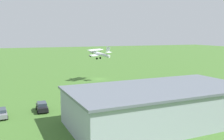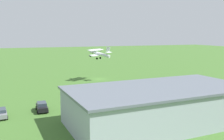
{
  "view_description": "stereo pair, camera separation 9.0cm",
  "coord_description": "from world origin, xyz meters",
  "px_view_note": "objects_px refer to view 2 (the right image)",
  "views": [
    {
      "loc": [
        25.33,
        75.35,
        14.09
      ],
      "look_at": [
        1.86,
        15.63,
        5.04
      ],
      "focal_mm": 41.39,
      "sensor_mm": 36.0,
      "label": 1
    },
    {
      "loc": [
        25.25,
        75.38,
        14.09
      ],
      "look_at": [
        1.86,
        15.63,
        5.04
      ],
      "focal_mm": 41.39,
      "sensor_mm": 36.0,
      "label": 2
    }
  ],
  "objects_px": {
    "truck_delivery_white": "(174,88)",
    "person_watching_takeoff": "(186,97)",
    "hangar": "(159,105)",
    "person_at_fence_line": "(126,94)",
    "car_black": "(42,107)",
    "person_crossing_taxiway": "(66,99)",
    "biplane": "(99,53)",
    "car_grey": "(1,113)"
  },
  "relations": [
    {
      "from": "car_black",
      "to": "person_crossing_taxiway",
      "type": "distance_m",
      "value": 6.51
    },
    {
      "from": "biplane",
      "to": "person_at_fence_line",
      "type": "height_order",
      "value": "biplane"
    },
    {
      "from": "biplane",
      "to": "truck_delivery_white",
      "type": "bearing_deg",
      "value": 112.47
    },
    {
      "from": "biplane",
      "to": "car_black",
      "type": "height_order",
      "value": "biplane"
    },
    {
      "from": "hangar",
      "to": "person_watching_takeoff",
      "type": "height_order",
      "value": "hangar"
    },
    {
      "from": "car_black",
      "to": "person_at_fence_line",
      "type": "xyz_separation_m",
      "value": [
        -18.35,
        -3.17,
        -0.03
      ]
    },
    {
      "from": "truck_delivery_white",
      "to": "person_watching_takeoff",
      "type": "relative_size",
      "value": 4.12
    },
    {
      "from": "car_grey",
      "to": "person_crossing_taxiway",
      "type": "distance_m",
      "value": 13.16
    },
    {
      "from": "hangar",
      "to": "person_at_fence_line",
      "type": "relative_size",
      "value": 17.59
    },
    {
      "from": "person_crossing_taxiway",
      "to": "person_at_fence_line",
      "type": "xyz_separation_m",
      "value": [
        -13.1,
        0.67,
        -0.06
      ]
    },
    {
      "from": "hangar",
      "to": "car_black",
      "type": "xyz_separation_m",
      "value": [
        16.65,
        -13.16,
        -2.06
      ]
    },
    {
      "from": "person_crossing_taxiway",
      "to": "car_black",
      "type": "bearing_deg",
      "value": 36.09
    },
    {
      "from": "car_black",
      "to": "person_at_fence_line",
      "type": "bearing_deg",
      "value": -170.21
    },
    {
      "from": "car_black",
      "to": "car_grey",
      "type": "relative_size",
      "value": 1.01
    },
    {
      "from": "hangar",
      "to": "biplane",
      "type": "relative_size",
      "value": 3.91
    },
    {
      "from": "biplane",
      "to": "hangar",
      "type": "bearing_deg",
      "value": 85.4
    },
    {
      "from": "biplane",
      "to": "person_crossing_taxiway",
      "type": "relative_size",
      "value": 4.24
    },
    {
      "from": "hangar",
      "to": "person_at_fence_line",
      "type": "distance_m",
      "value": 16.55
    },
    {
      "from": "truck_delivery_white",
      "to": "person_crossing_taxiway",
      "type": "relative_size",
      "value": 3.82
    },
    {
      "from": "person_watching_takeoff",
      "to": "truck_delivery_white",
      "type": "bearing_deg",
      "value": -96.15
    },
    {
      "from": "biplane",
      "to": "person_crossing_taxiway",
      "type": "xyz_separation_m",
      "value": [
        14.55,
        22.3,
        -7.31
      ]
    },
    {
      "from": "car_grey",
      "to": "truck_delivery_white",
      "type": "relative_size",
      "value": 0.64
    },
    {
      "from": "person_watching_takeoff",
      "to": "person_crossing_taxiway",
      "type": "bearing_deg",
      "value": -17.1
    },
    {
      "from": "hangar",
      "to": "car_grey",
      "type": "height_order",
      "value": "hangar"
    },
    {
      "from": "car_grey",
      "to": "person_watching_takeoff",
      "type": "xyz_separation_m",
      "value": [
        -36.14,
        2.22,
        -0.01
      ]
    },
    {
      "from": "car_black",
      "to": "person_crossing_taxiway",
      "type": "relative_size",
      "value": 2.45
    },
    {
      "from": "biplane",
      "to": "person_watching_takeoff",
      "type": "bearing_deg",
      "value": 107.72
    },
    {
      "from": "hangar",
      "to": "truck_delivery_white",
      "type": "height_order",
      "value": "hangar"
    },
    {
      "from": "car_black",
      "to": "person_watching_takeoff",
      "type": "bearing_deg",
      "value": 173.07
    },
    {
      "from": "person_crossing_taxiway",
      "to": "person_watching_takeoff",
      "type": "relative_size",
      "value": 1.08
    },
    {
      "from": "person_at_fence_line",
      "to": "car_black",
      "type": "bearing_deg",
      "value": 9.79
    },
    {
      "from": "hangar",
      "to": "person_crossing_taxiway",
      "type": "height_order",
      "value": "hangar"
    },
    {
      "from": "biplane",
      "to": "person_at_fence_line",
      "type": "bearing_deg",
      "value": 86.37
    },
    {
      "from": "person_crossing_taxiway",
      "to": "person_at_fence_line",
      "type": "distance_m",
      "value": 13.11
    },
    {
      "from": "hangar",
      "to": "biplane",
      "type": "bearing_deg",
      "value": -94.6
    },
    {
      "from": "car_grey",
      "to": "truck_delivery_white",
      "type": "height_order",
      "value": "truck_delivery_white"
    },
    {
      "from": "car_grey",
      "to": "car_black",
      "type": "bearing_deg",
      "value": -168.92
    },
    {
      "from": "biplane",
      "to": "car_black",
      "type": "xyz_separation_m",
      "value": [
        19.81,
        26.14,
        -7.34
      ]
    },
    {
      "from": "car_black",
      "to": "person_crossing_taxiway",
      "type": "bearing_deg",
      "value": -143.91
    },
    {
      "from": "car_grey",
      "to": "person_at_fence_line",
      "type": "distance_m",
      "value": 25.6
    },
    {
      "from": "hangar",
      "to": "person_crossing_taxiway",
      "type": "relative_size",
      "value": 16.6
    },
    {
      "from": "hangar",
      "to": "truck_delivery_white",
      "type": "distance_m",
      "value": 20.0
    }
  ]
}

